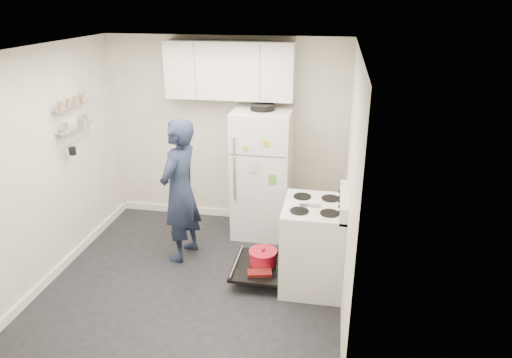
% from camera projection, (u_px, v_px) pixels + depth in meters
% --- Properties ---
extents(room, '(3.21, 3.21, 2.51)m').
position_uv_depth(room, '(189.00, 178.00, 4.70)').
color(room, black).
rests_on(room, ground).
extents(electric_range, '(0.66, 0.76, 1.10)m').
position_uv_depth(electric_range, '(312.00, 246.00, 4.88)').
color(electric_range, silver).
rests_on(electric_range, ground).
extents(open_oven_door, '(0.55, 0.72, 0.24)m').
position_uv_depth(open_oven_door, '(261.00, 261.00, 5.09)').
color(open_oven_door, black).
rests_on(open_oven_door, ground).
extents(refrigerator, '(0.72, 0.74, 1.73)m').
position_uv_depth(refrigerator, '(262.00, 173.00, 5.86)').
color(refrigerator, white).
rests_on(refrigerator, ground).
extents(upper_cabinets, '(1.60, 0.33, 0.70)m').
position_uv_depth(upper_cabinets, '(230.00, 70.00, 5.62)').
color(upper_cabinets, silver).
rests_on(upper_cabinets, room).
extents(wall_shelf_rack, '(0.14, 0.60, 0.61)m').
position_uv_depth(wall_shelf_rack, '(74.00, 117.00, 5.19)').
color(wall_shelf_rack, '#B2B2B7').
rests_on(wall_shelf_rack, room).
extents(person, '(0.54, 0.70, 1.71)m').
position_uv_depth(person, '(180.00, 191.00, 5.27)').
color(person, '#192239').
rests_on(person, ground).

